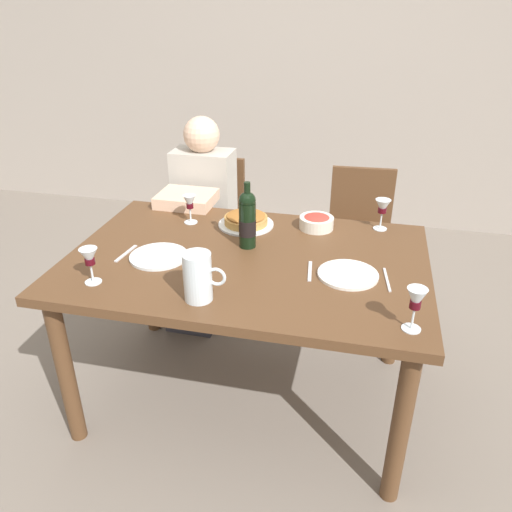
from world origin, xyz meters
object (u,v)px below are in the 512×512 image
(wine_bottle, at_px, (247,220))
(dinner_plate_right_setting, at_px, (159,256))
(baked_tart, at_px, (246,220))
(diner_left, at_px, (199,217))
(salad_bowl, at_px, (317,222))
(wine_glass_centre, at_px, (190,204))
(dining_table, at_px, (247,276))
(water_pitcher, at_px, (198,279))
(wine_glass_left_diner, at_px, (416,301))
(wine_glass_right_diner, at_px, (89,259))
(chair_left, at_px, (212,221))
(dinner_plate_left_setting, at_px, (348,274))
(wine_glass_spare, at_px, (382,208))
(chair_right, at_px, (359,235))

(wine_bottle, height_order, dinner_plate_right_setting, wine_bottle)
(baked_tart, distance_m, diner_left, 0.54)
(salad_bowl, height_order, wine_glass_centre, wine_glass_centre)
(dining_table, height_order, diner_left, diner_left)
(water_pitcher, xyz_separation_m, wine_glass_centre, (-0.26, 0.65, 0.02))
(wine_glass_left_diner, bearing_deg, diner_left, 136.30)
(water_pitcher, height_order, wine_glass_right_diner, water_pitcher)
(wine_bottle, relative_size, chair_left, 0.34)
(dinner_plate_left_setting, xyz_separation_m, dinner_plate_right_setting, (-0.79, -0.02, 0.00))
(wine_glass_spare, xyz_separation_m, dinner_plate_left_setting, (-0.12, -0.48, -0.10))
(salad_bowl, bearing_deg, wine_glass_left_diner, -61.27)
(water_pitcher, bearing_deg, wine_glass_spare, 50.82)
(wine_bottle, relative_size, water_pitcher, 1.61)
(water_pitcher, relative_size, diner_left, 0.16)
(dinner_plate_right_setting, bearing_deg, water_pitcher, -44.86)
(wine_glass_centre, height_order, chair_right, wine_glass_centre)
(wine_bottle, distance_m, wine_glass_centre, 0.38)
(dining_table, distance_m, wine_glass_spare, 0.72)
(wine_bottle, bearing_deg, diner_left, 126.69)
(dinner_plate_right_setting, bearing_deg, wine_glass_right_diner, -123.52)
(salad_bowl, relative_size, wine_glass_centre, 1.15)
(water_pitcher, height_order, diner_left, diner_left)
(wine_glass_left_diner, bearing_deg, chair_right, 99.22)
(wine_bottle, relative_size, dinner_plate_left_setting, 1.23)
(wine_bottle, distance_m, wine_glass_right_diner, 0.67)
(wine_bottle, bearing_deg, dining_table, -78.18)
(dining_table, distance_m, diner_left, 0.82)
(dinner_plate_right_setting, xyz_separation_m, chair_right, (0.81, 0.99, -0.27))
(salad_bowl, relative_size, dinner_plate_right_setting, 0.66)
(dining_table, xyz_separation_m, dinner_plate_left_setting, (0.43, -0.06, 0.10))
(baked_tart, xyz_separation_m, chair_right, (0.53, 0.58, -0.29))
(water_pitcher, distance_m, wine_glass_centre, 0.70)
(chair_left, distance_m, chair_right, 0.90)
(wine_glass_spare, relative_size, dinner_plate_left_setting, 0.62)
(wine_glass_centre, height_order, wine_glass_spare, wine_glass_spare)
(salad_bowl, height_order, wine_glass_right_diner, wine_glass_right_diner)
(baked_tart, distance_m, wine_glass_spare, 0.64)
(water_pitcher, distance_m, dinner_plate_right_setting, 0.39)
(baked_tart, xyz_separation_m, wine_glass_left_diner, (0.74, -0.70, 0.08))
(salad_bowl, relative_size, wine_glass_right_diner, 1.11)
(wine_glass_centre, xyz_separation_m, chair_left, (-0.10, 0.62, -0.36))
(baked_tart, bearing_deg, salad_bowl, 7.41)
(wine_bottle, relative_size, wine_glass_left_diner, 1.89)
(baked_tart, height_order, chair_left, chair_left)
(dinner_plate_left_setting, relative_size, dinner_plate_right_setting, 0.98)
(wine_glass_right_diner, relative_size, dinner_plate_left_setting, 0.61)
(dinner_plate_right_setting, height_order, diner_left, diner_left)
(dinner_plate_right_setting, bearing_deg, wine_glass_spare, 29.33)
(water_pitcher, xyz_separation_m, diner_left, (-0.36, 1.04, -0.22))
(diner_left, bearing_deg, wine_glass_centre, 105.09)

